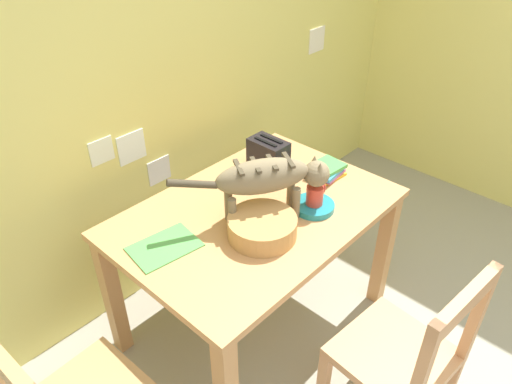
# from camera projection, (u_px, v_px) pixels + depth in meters

# --- Properties ---
(wall_rear) EXTENTS (4.62, 0.11, 2.50)m
(wall_rear) POSITION_uv_depth(u_px,v_px,m) (154.00, 67.00, 2.34)
(wall_rear) COLOR #E6DB73
(wall_rear) RESTS_ON ground_plane
(dining_table) EXTENTS (1.28, 0.88, 0.75)m
(dining_table) POSITION_uv_depth(u_px,v_px,m) (256.00, 225.00, 2.26)
(dining_table) COLOR tan
(dining_table) RESTS_ON ground_plane
(cat) EXTENTS (0.63, 0.41, 0.30)m
(cat) POSITION_uv_depth(u_px,v_px,m) (270.00, 178.00, 2.05)
(cat) COLOR #7D6D4F
(cat) RESTS_ON dining_table
(saucer_bowl) EXTENTS (0.19, 0.19, 0.03)m
(saucer_bowl) POSITION_uv_depth(u_px,v_px,m) (314.00, 206.00, 2.21)
(saucer_bowl) COLOR teal
(saucer_bowl) RESTS_ON dining_table
(coffee_mug) EXTENTS (0.12, 0.08, 0.09)m
(coffee_mug) POSITION_uv_depth(u_px,v_px,m) (315.00, 195.00, 2.17)
(coffee_mug) COLOR red
(coffee_mug) RESTS_ON saucer_bowl
(magazine) EXTENTS (0.30, 0.23, 0.01)m
(magazine) POSITION_uv_depth(u_px,v_px,m) (164.00, 247.00, 1.99)
(magazine) COLOR #51A650
(magazine) RESTS_ON dining_table
(book_stack) EXTENTS (0.19, 0.16, 0.06)m
(book_stack) POSITION_uv_depth(u_px,v_px,m) (326.00, 170.00, 2.43)
(book_stack) COLOR gold
(book_stack) RESTS_ON dining_table
(wicker_basket) EXTENTS (0.30, 0.30, 0.09)m
(wicker_basket) POSITION_uv_depth(u_px,v_px,m) (262.00, 227.00, 2.03)
(wicker_basket) COLOR tan
(wicker_basket) RESTS_ON dining_table
(toaster) EXTENTS (0.12, 0.20, 0.18)m
(toaster) POSITION_uv_depth(u_px,v_px,m) (268.00, 155.00, 2.45)
(toaster) COLOR black
(toaster) RESTS_ON dining_table
(wooden_chair_near) EXTENTS (0.46, 0.46, 0.93)m
(wooden_chair_near) POSITION_uv_depth(u_px,v_px,m) (403.00, 357.00, 1.90)
(wooden_chair_near) COLOR tan
(wooden_chair_near) RESTS_ON ground_plane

